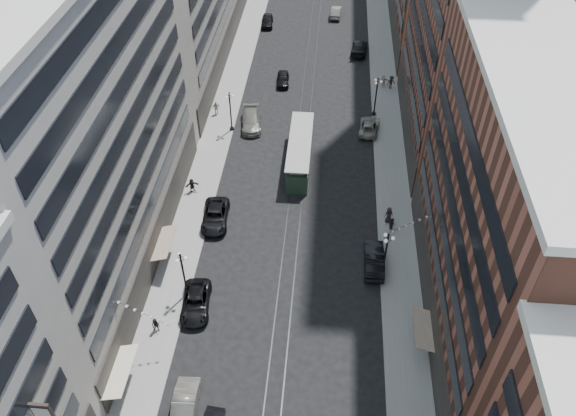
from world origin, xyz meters
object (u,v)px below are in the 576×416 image
(pedestrian_5, at_px, (192,185))
(pedestrian_7, at_px, (392,224))
(lamppost_sw_mid, at_px, (230,110))
(pedestrian_2, at_px, (156,325))
(lamppost_sw_far, at_px, (183,273))
(car_14, at_px, (336,12))
(car_12, at_px, (359,48))
(lamppost_se_far, at_px, (386,253))
(car_7, at_px, (215,216))
(car_10, at_px, (374,259))
(car_8, at_px, (251,121))
(car_2, at_px, (196,303))
(pedestrian_6, at_px, (216,108))
(pedestrian_extra_0, at_px, (389,215))
(pedestrian_9, at_px, (391,82))
(car_9, at_px, (267,21))
(pedestrian_extra_1, at_px, (383,81))
(car_11, at_px, (369,126))
(car_13, at_px, (283,79))
(lamppost_se_mid, at_px, (376,95))
(streetcar, at_px, (300,153))
(car_1, at_px, (184,409))
(pedestrian_8, at_px, (378,123))

(pedestrian_5, xyz_separation_m, pedestrian_7, (22.14, -4.38, -0.06))
(lamppost_sw_mid, xyz_separation_m, pedestrian_2, (-1.79, -31.29, -2.16))
(lamppost_sw_far, height_order, pedestrian_5, lamppost_sw_far)
(car_14, distance_m, pedestrian_5, 50.45)
(car_12, xyz_separation_m, pedestrian_7, (2.98, -39.43, 0.12))
(lamppost_se_far, height_order, car_7, lamppost_se_far)
(car_10, height_order, pedestrian_7, car_10)
(car_8, relative_size, car_14, 1.23)
(car_2, distance_m, pedestrian_6, 32.09)
(lamppost_sw_far, xyz_separation_m, pedestrian_extra_0, (19.30, 11.41, -1.97))
(pedestrian_9, bearing_deg, car_9, 115.12)
(pedestrian_2, xyz_separation_m, pedestrian_9, (22.76, 43.33, 0.17))
(pedestrian_extra_1, bearing_deg, pedestrian_6, -169.88)
(car_2, xyz_separation_m, car_11, (16.44, 29.76, -0.06))
(car_11, relative_size, pedestrian_extra_0, 2.58)
(car_13, xyz_separation_m, car_14, (7.15, 23.46, 0.06))
(lamppost_sw_mid, bearing_deg, car_11, 4.38)
(pedestrian_2, bearing_deg, car_7, 90.89)
(car_9, bearing_deg, pedestrian_extra_1, -48.58)
(lamppost_sw_far, relative_size, lamppost_se_mid, 1.00)
(lamppost_sw_far, height_order, car_11, lamppost_sw_far)
(lamppost_se_far, xyz_separation_m, car_8, (-16.00, 24.17, -2.24))
(car_11, distance_m, pedestrian_5, 24.38)
(pedestrian_2, bearing_deg, streetcar, 78.02)
(pedestrian_2, bearing_deg, car_11, 70.84)
(car_11, bearing_deg, car_10, 95.83)
(car_1, relative_size, car_11, 1.04)
(lamppost_sw_far, bearing_deg, car_10, 16.29)
(lamppost_sw_far, bearing_deg, car_7, 84.82)
(streetcar, xyz_separation_m, car_12, (7.40, 28.74, -0.71))
(car_14, distance_m, pedestrian_9, 25.11)
(car_1, distance_m, pedestrian_6, 42.49)
(lamppost_sw_far, height_order, pedestrian_extra_1, lamppost_sw_far)
(car_8, height_order, car_14, car_8)
(car_8, xyz_separation_m, pedestrian_extra_0, (16.90, -16.76, 0.26))
(car_11, distance_m, pedestrian_9, 11.22)
(car_9, distance_m, car_10, 55.53)
(pedestrian_2, xyz_separation_m, pedestrian_extra_0, (21.09, 15.70, 0.19))
(lamppost_sw_far, height_order, lamppost_se_mid, same)
(car_8, relative_size, pedestrian_6, 3.11)
(streetcar, bearing_deg, lamppost_sw_mid, 146.66)
(pedestrian_2, relative_size, car_9, 0.33)
(car_8, xyz_separation_m, pedestrian_9, (18.58, 10.86, 0.25))
(pedestrian_2, xyz_separation_m, pedestrian_5, (-0.77, 18.93, 0.06))
(car_11, relative_size, pedestrian_6, 2.64)
(car_13, bearing_deg, pedestrian_extra_0, -67.43)
(car_8, height_order, pedestrian_6, pedestrian_6)
(lamppost_se_mid, xyz_separation_m, streetcar, (-9.20, -11.05, -1.56))
(pedestrian_8, height_order, pedestrian_extra_0, pedestrian_extra_0)
(car_2, distance_m, car_14, 65.17)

